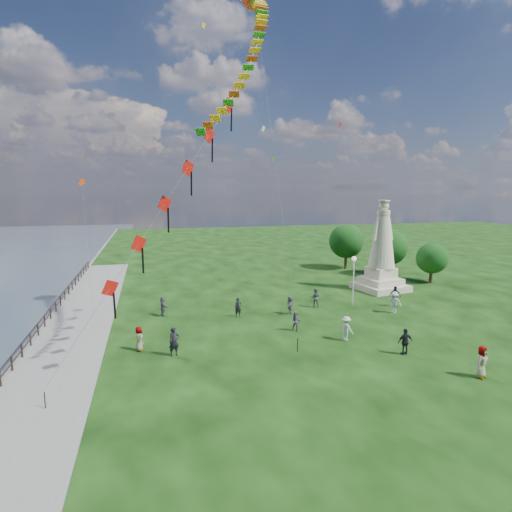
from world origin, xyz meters
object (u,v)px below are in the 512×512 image
object	(u,v)px
person_9	(395,296)
person_0	(174,342)
person_3	(405,342)
person_4	(482,362)
lamppost	(354,270)
person_8	(395,302)
statue	(382,257)
person_5	(163,306)
person_7	(315,298)
person_10	(139,339)
person_2	(346,328)
person_1	(296,321)
person_6	(238,307)
person_11	(290,305)

from	to	relation	value
person_9	person_0	bearing A→B (deg)	-150.70
person_3	person_4	xyz separation A→B (m)	(2.18, -3.95, 0.06)
lamppost	person_8	bearing A→B (deg)	-56.22
statue	person_5	distance (m)	22.44
person_7	person_10	xyz separation A→B (m)	(-14.81, -6.82, -0.05)
person_10	person_5	bearing A→B (deg)	-41.36
statue	person_0	distance (m)	25.10
person_2	person_10	bearing A→B (deg)	52.22
person_1	person_10	size ratio (longest dim) A/B	0.92
person_6	person_11	bearing A→B (deg)	-8.46
person_9	person_1	bearing A→B (deg)	-148.52
person_7	person_8	bearing A→B (deg)	173.71
person_4	person_6	xyz separation A→B (m)	(-10.76, 14.29, -0.12)
person_0	person_2	size ratio (longest dim) A/B	1.09
person_1	person_6	distance (m)	5.60
person_8	person_10	size ratio (longest dim) A/B	1.15
person_3	person_11	xyz separation A→B (m)	(-4.28, 9.97, -0.07)
person_4	person_10	size ratio (longest dim) A/B	1.13
person_9	person_10	distance (m)	22.30
statue	person_8	xyz separation A→B (m)	(-3.15, -7.72, -2.53)
person_0	person_11	size ratio (longest dim) A/B	1.18
person_3	person_6	size ratio (longest dim) A/B	1.07
person_6	person_9	xyz separation A→B (m)	(14.00, -0.39, 0.14)
statue	person_9	bearing A→B (deg)	-119.67
statue	person_5	world-z (taller)	statue
person_10	person_2	bearing A→B (deg)	-124.12
lamppost	person_6	size ratio (longest dim) A/B	2.78
person_6	statue	bearing A→B (deg)	15.53
person_0	person_5	world-z (taller)	person_0
statue	person_3	xyz separation A→B (m)	(-7.45, -15.90, -2.61)
lamppost	person_11	bearing A→B (deg)	-167.07
person_7	person_11	bearing A→B (deg)	52.51
person_2	person_10	xyz separation A→B (m)	(-13.78, 1.47, -0.05)
person_4	person_11	size ratio (longest dim) A/B	1.16
person_4	person_7	distance (m)	15.89
person_10	person_11	distance (m)	13.08
person_3	person_4	size ratio (longest dim) A/B	0.94
person_3	person_7	xyz separation A→B (m)	(-1.44, 11.52, 0.01)
person_0	person_1	size ratio (longest dim) A/B	1.25
person_6	person_7	bearing A→B (deg)	5.80
person_4	person_10	distance (m)	20.37
person_10	person_0	bearing A→B (deg)	-151.27
person_2	person_11	bearing A→B (deg)	-16.70
person_5	person_9	distance (m)	20.04
person_0	person_10	distance (m)	2.58
person_10	person_1	bearing A→B (deg)	-111.98
person_4	person_7	world-z (taller)	person_4
person_11	person_7	bearing A→B (deg)	137.16
lamppost	person_5	distance (m)	16.80
person_4	person_8	bearing A→B (deg)	54.58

